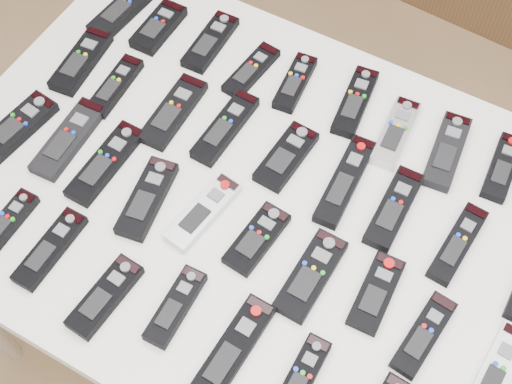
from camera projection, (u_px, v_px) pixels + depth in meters
The scene contains 34 objects.
table at pixel (256, 212), 1.42m from camera, with size 1.25×0.88×0.78m.
remote_0 at pixel (125, 8), 1.61m from camera, with size 0.06×0.20×0.02m, color black.
remote_1 at pixel (159, 27), 1.58m from camera, with size 0.06×0.15×0.02m, color black.
remote_2 at pixel (210, 42), 1.56m from camera, with size 0.06×0.17×0.02m, color black.
remote_3 at pixel (251, 71), 1.52m from camera, with size 0.05×0.15×0.02m, color black.
remote_4 at pixel (295, 83), 1.50m from camera, with size 0.05×0.15×0.02m, color black.
remote_5 at pixel (355, 102), 1.47m from camera, with size 0.05×0.18×0.02m, color black.
remote_6 at pixel (395, 133), 1.43m from camera, with size 0.05×0.17×0.02m, color #B7B7BC.
remote_7 at pixel (447, 151), 1.41m from camera, with size 0.06×0.18×0.02m, color black.
remote_8 at pixel (502, 167), 1.39m from camera, with size 0.05×0.16×0.02m, color black.
remote_10 at pixel (81, 61), 1.53m from camera, with size 0.06×0.18×0.02m, color black.
remote_11 at pixel (115, 86), 1.50m from camera, with size 0.05×0.16×0.02m, color black.
remote_12 at pixel (173, 112), 1.46m from camera, with size 0.06×0.19×0.02m, color black.
remote_13 at pixel (225, 127), 1.44m from camera, with size 0.05×0.19×0.02m, color black.
remote_14 at pixel (286, 157), 1.40m from camera, with size 0.06×0.16×0.02m, color black.
remote_15 at pixel (345, 181), 1.37m from camera, with size 0.05×0.21×0.02m, color black.
remote_16 at pixel (394, 208), 1.34m from camera, with size 0.05×0.18×0.02m, color black.
remote_17 at pixel (458, 244), 1.31m from camera, with size 0.04×0.17×0.02m, color black.
remote_19 at pixel (18, 127), 1.44m from camera, with size 0.06×0.17×0.02m, color black.
remote_20 at pixel (69, 139), 1.43m from camera, with size 0.06×0.19×0.02m, color black.
remote_21 at pixel (105, 163), 1.40m from camera, with size 0.06×0.20×0.02m, color black.
remote_22 at pixel (147, 198), 1.35m from camera, with size 0.06×0.17×0.02m, color black.
remote_23 at pixel (203, 212), 1.34m from camera, with size 0.05×0.17×0.02m, color #B7B7BC.
remote_24 at pixel (257, 239), 1.31m from camera, with size 0.06×0.15×0.02m, color black.
remote_25 at pixel (311, 275), 1.27m from camera, with size 0.06×0.18×0.02m, color black.
remote_26 at pixel (376, 293), 1.26m from camera, with size 0.06×0.15×0.02m, color black.
remote_27 at pixel (424, 335), 1.22m from camera, with size 0.05×0.16×0.02m, color black.
remote_28 at pixel (495, 373), 1.18m from camera, with size 0.05×0.18×0.02m, color silver.
remote_30 at pixel (7, 223), 1.33m from camera, with size 0.04×0.14×0.02m, color black.
remote_31 at pixel (50, 249), 1.30m from camera, with size 0.05×0.17×0.02m, color black.
remote_32 at pixel (105, 296), 1.25m from camera, with size 0.05×0.16×0.02m, color black.
remote_33 at pixel (176, 306), 1.24m from camera, with size 0.04×0.15×0.02m, color black.
remote_34 at pixel (232, 351), 1.20m from camera, with size 0.05×0.21×0.02m, color black.
remote_35 at pixel (300, 380), 1.17m from camera, with size 0.04×0.16×0.02m, color black.
Camera 1 is at (0.28, -0.46, 1.96)m, focal length 50.00 mm.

